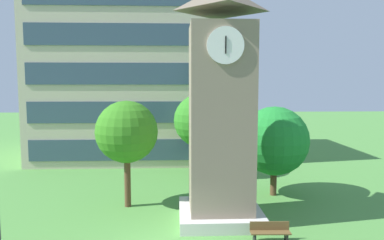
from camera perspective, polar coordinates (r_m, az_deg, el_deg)
name	(u,v)px	position (r m, az deg, el deg)	size (l,w,h in m)	color
office_building	(128,76)	(37.33, -9.97, 6.84)	(16.34, 12.84, 16.00)	beige
clock_tower	(221,117)	(18.84, 4.51, 0.52)	(4.27, 4.27, 12.07)	gray
park_bench	(270,232)	(17.65, 12.09, -16.68)	(1.81, 0.54, 0.88)	brown
tree_streetside	(200,121)	(28.17, 1.31, -0.09)	(4.10, 4.10, 6.39)	#513823
tree_by_building	(274,141)	(23.87, 12.72, -3.20)	(4.39, 4.39, 5.73)	#513823
tree_near_tower	(127,132)	(21.30, -10.16, -1.88)	(3.59, 3.59, 6.20)	#513823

